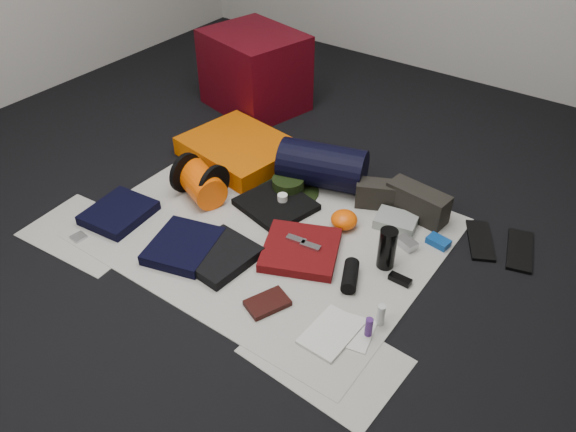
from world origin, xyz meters
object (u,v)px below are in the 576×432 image
Objects in this scene: red_cabinet at (255,71)px; compact_camera at (407,243)px; water_bottle at (387,248)px; stuff_sack at (200,182)px; sleeping_pad at (239,149)px; paperback_book at (267,303)px; navy_duffel at (322,166)px.

compact_camera is (1.49, -0.74, -0.22)m from red_cabinet.
compact_camera is at bearing 82.98° from water_bottle.
red_cabinet reaches higher than stuff_sack.
sleeping_pad is at bearing 163.57° from water_bottle.
water_bottle reaches higher than stuff_sack.
stuff_sack is at bearing -146.21° from compact_camera.
paperback_book is at bearing -119.31° from water_bottle.
navy_duffel is at bearing 147.19° from water_bottle.
sleeping_pad reaches higher than compact_camera.
navy_duffel is 0.70m from water_bottle.
navy_duffel is 0.65m from compact_camera.
red_cabinet is 1.00× the size of sleeping_pad.
red_cabinet is at bearing 152.59° from paperback_book.
stuff_sack reaches higher than paperback_book.
water_bottle reaches higher than sleeping_pad.
water_bottle is (1.05, 0.08, 0.01)m from stuff_sack.
sleeping_pad reaches higher than paperback_book.
paperback_book is (-0.31, -0.68, -0.01)m from compact_camera.
red_cabinet is 3.40× the size of paperback_book.
water_bottle is at bearing -18.51° from red_cabinet.
red_cabinet reaches higher than sleeping_pad.
water_bottle is at bearing -76.87° from compact_camera.
stuff_sack is at bearing 173.85° from paperback_book.
red_cabinet reaches higher than water_bottle.
navy_duffel is (0.46, 0.46, 0.03)m from stuff_sack.
red_cabinet is at bearing 120.16° from sleeping_pad.
water_bottle is at bearing -16.43° from sleeping_pad.
paperback_book is (0.84, -0.84, -0.04)m from sleeping_pad.
red_cabinet is 2.03× the size of stuff_sack.
red_cabinet is 6.11× the size of compact_camera.
paperback_book is (0.30, -0.88, -0.11)m from navy_duffel.
stuff_sack is at bearing -53.60° from red_cabinet.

